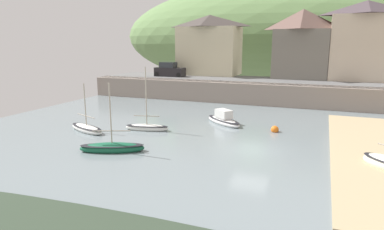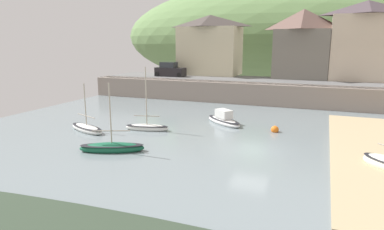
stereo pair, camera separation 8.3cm
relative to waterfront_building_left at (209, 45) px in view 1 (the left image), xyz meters
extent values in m
cube|color=slate|center=(11.32, -25.20, -6.67)|extent=(48.00, 40.00, 0.06)
cube|color=gray|center=(11.32, -8.20, -5.44)|extent=(48.00, 2.40, 2.40)
cube|color=#606060|center=(11.32, -4.50, -4.29)|extent=(48.00, 9.00, 0.10)
ellipsoid|color=#648850|center=(10.72, 30.00, 1.65)|extent=(80.00, 44.00, 23.68)
cube|color=beige|center=(0.00, 0.00, -0.88)|extent=(8.33, 5.46, 6.72)
pyramid|color=#433B38|center=(0.00, 0.00, 3.30)|extent=(8.63, 5.76, 1.64)
cube|color=slate|center=(12.59, 0.00, -1.14)|extent=(6.73, 5.99, 6.20)
pyramid|color=brown|center=(12.59, 0.00, 3.24)|extent=(7.03, 6.29, 2.55)
cube|color=beige|center=(19.84, 0.00, -0.32)|extent=(7.67, 5.80, 7.84)
pyramid|color=#453A3F|center=(19.84, 0.00, 4.44)|extent=(7.97, 6.10, 1.66)
ellipsoid|color=white|center=(-1.90, -25.46, -6.46)|extent=(4.22, 2.59, 0.65)
ellipsoid|color=black|center=(-1.90, -25.46, -6.28)|extent=(4.14, 2.54, 0.12)
cylinder|color=#B2A893|center=(-1.90, -25.46, -4.46)|extent=(0.09, 0.09, 3.36)
cylinder|color=gray|center=(-1.90, -25.46, -5.38)|extent=(2.38, 1.01, 0.07)
ellipsoid|color=#15593B|center=(2.97, -29.07, -6.43)|extent=(4.38, 2.77, 0.75)
ellipsoid|color=black|center=(2.97, -29.07, -6.23)|extent=(4.29, 2.71, 0.12)
cylinder|color=#B2A893|center=(2.97, -29.07, -4.10)|extent=(0.09, 0.09, 3.93)
cylinder|color=gray|center=(2.97, -29.07, -5.26)|extent=(2.32, 1.03, 0.07)
ellipsoid|color=white|center=(7.65, -18.95, -6.46)|extent=(4.19, 3.71, 0.66)
ellipsoid|color=black|center=(7.65, -18.95, -6.28)|extent=(4.11, 3.64, 0.12)
cube|color=silver|center=(7.65, -18.95, -5.76)|extent=(1.75, 1.66, 0.73)
ellipsoid|color=white|center=(2.46, -23.40, -6.46)|extent=(3.72, 1.66, 0.65)
ellipsoid|color=black|center=(2.46, -23.40, -6.28)|extent=(3.65, 1.62, 0.12)
cylinder|color=#B2A893|center=(2.46, -23.40, -3.82)|extent=(0.09, 0.09, 4.63)
cylinder|color=gray|center=(2.46, -23.40, -5.46)|extent=(2.13, 0.49, 0.07)
cube|color=black|center=(-4.19, -4.50, -3.64)|extent=(4.14, 1.80, 1.20)
cube|color=#282D33|center=(-4.44, -4.50, -2.69)|extent=(2.13, 1.55, 0.80)
cylinder|color=black|center=(-2.54, -3.70, -3.92)|extent=(0.64, 0.22, 0.64)
cylinder|color=black|center=(-2.54, -5.30, -3.92)|extent=(0.64, 0.22, 0.64)
cylinder|color=black|center=(-5.84, -3.70, -3.92)|extent=(0.64, 0.22, 0.64)
cylinder|color=black|center=(-5.84, -5.30, -3.92)|extent=(0.64, 0.22, 0.64)
sphere|color=orange|center=(12.25, -20.19, -6.45)|extent=(0.62, 0.62, 0.62)
camera|label=1|loc=(15.56, -47.00, 0.39)|focal=31.72mm
camera|label=2|loc=(15.63, -46.97, 0.39)|focal=31.72mm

